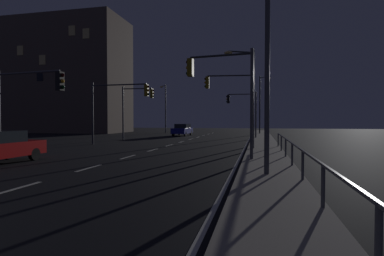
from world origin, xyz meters
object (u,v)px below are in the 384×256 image
(traffic_light_far_right, at_px, (223,83))
(street_lamp_across_street, at_px, (274,47))
(traffic_light_mid_right, at_px, (27,94))
(street_lamp_mid_block, at_px, (248,89))
(traffic_light_near_left, at_px, (243,106))
(street_lamp_far_end, at_px, (165,104))
(car_oncoming, at_px, (182,129))
(traffic_light_mid_left, at_px, (136,102))
(traffic_light_near_right, at_px, (117,100))
(traffic_light_far_center, at_px, (232,94))
(building_distant, at_px, (67,77))
(street_lamp_median, at_px, (261,100))

(traffic_light_far_right, xyz_separation_m, street_lamp_across_street, (2.36, -4.17, 0.73))
(traffic_light_mid_right, relative_size, street_lamp_across_street, 0.63)
(street_lamp_mid_block, bearing_deg, street_lamp_across_street, -82.59)
(traffic_light_near_left, relative_size, street_lamp_far_end, 0.66)
(car_oncoming, relative_size, traffic_light_mid_left, 0.79)
(traffic_light_far_right, distance_m, traffic_light_mid_left, 18.01)
(traffic_light_mid_left, xyz_separation_m, traffic_light_near_right, (1.11, -6.54, -0.15))
(traffic_light_near_right, distance_m, street_lamp_across_street, 17.08)
(traffic_light_mid_left, xyz_separation_m, traffic_light_far_center, (10.59, -5.66, 0.22))
(traffic_light_far_right, height_order, traffic_light_near_left, traffic_light_far_right)
(traffic_light_far_right, height_order, traffic_light_far_center, traffic_light_far_center)
(traffic_light_mid_left, distance_m, traffic_light_far_center, 12.01)
(traffic_light_far_center, bearing_deg, traffic_light_near_left, 87.97)
(building_distant, bearing_deg, traffic_light_mid_left, -39.33)
(traffic_light_mid_right, distance_m, street_lamp_mid_block, 13.43)
(car_oncoming, xyz_separation_m, street_lamp_far_end, (-4.87, 7.67, 3.76))
(traffic_light_mid_left, distance_m, building_distant, 25.63)
(traffic_light_mid_left, distance_m, traffic_light_near_left, 11.76)
(street_lamp_far_end, height_order, street_lamp_median, street_lamp_median)
(traffic_light_far_right, bearing_deg, street_lamp_across_street, -60.48)
(street_lamp_far_end, relative_size, building_distant, 0.38)
(street_lamp_far_end, bearing_deg, street_lamp_median, -6.38)
(traffic_light_far_right, bearing_deg, traffic_light_near_right, 141.38)
(street_lamp_median, bearing_deg, car_oncoming, -149.75)
(traffic_light_mid_left, relative_size, street_lamp_across_street, 0.73)
(traffic_light_mid_left, bearing_deg, street_lamp_far_end, 97.14)
(traffic_light_near_right, distance_m, street_lamp_median, 24.57)
(car_oncoming, relative_size, traffic_light_near_right, 0.84)
(traffic_light_far_center, relative_size, street_lamp_across_street, 0.75)
(traffic_light_mid_left, height_order, traffic_light_far_center, traffic_light_far_center)
(traffic_light_near_right, relative_size, street_lamp_far_end, 0.68)
(street_lamp_mid_block, distance_m, street_lamp_median, 23.78)
(street_lamp_far_end, distance_m, building_distant, 17.97)
(traffic_light_far_center, relative_size, street_lamp_mid_block, 0.85)
(traffic_light_near_right, xyz_separation_m, building_distant, (-20.48, 22.41, 5.63))
(street_lamp_across_street, distance_m, building_distant, 47.62)
(building_distant, bearing_deg, traffic_light_near_right, -47.59)
(traffic_light_far_right, relative_size, traffic_light_mid_left, 0.98)
(street_lamp_mid_block, distance_m, building_distant, 40.25)
(traffic_light_near_right, bearing_deg, traffic_light_mid_left, 99.60)
(street_lamp_across_street, bearing_deg, street_lamp_median, 90.34)
(traffic_light_far_right, xyz_separation_m, traffic_light_mid_right, (-10.08, -1.89, -0.57))
(street_lamp_across_street, bearing_deg, building_distant, 133.48)
(traffic_light_near_right, bearing_deg, traffic_light_near_left, 47.79)
(street_lamp_far_end, bearing_deg, traffic_light_near_right, -82.16)
(traffic_light_near_left, distance_m, traffic_light_near_right, 14.64)
(street_lamp_far_end, bearing_deg, building_distant, -177.59)
(traffic_light_far_right, height_order, street_lamp_across_street, street_lamp_across_street)
(street_lamp_median, bearing_deg, traffic_light_near_left, -101.20)
(car_oncoming, xyz_separation_m, traffic_light_mid_right, (-1.99, -25.17, 2.62))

